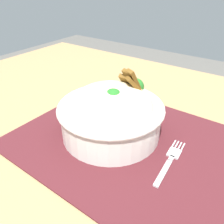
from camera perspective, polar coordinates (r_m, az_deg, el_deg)
The scene contains 4 objects.
table at distance 0.52m, azimuth 2.38°, elevation -12.59°, with size 1.31×0.94×0.74m.
placemat at distance 0.47m, azimuth 2.96°, elevation -7.14°, with size 0.42×0.35×0.00m, color #47191E.
bowl at distance 0.46m, azimuth 0.08°, elevation 0.11°, with size 0.21×0.21×0.13m.
fork at distance 0.43m, azimuth 14.22°, elevation -11.34°, with size 0.02×0.13×0.00m.
Camera 1 is at (0.20, -0.32, 1.03)m, focal length 37.05 mm.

